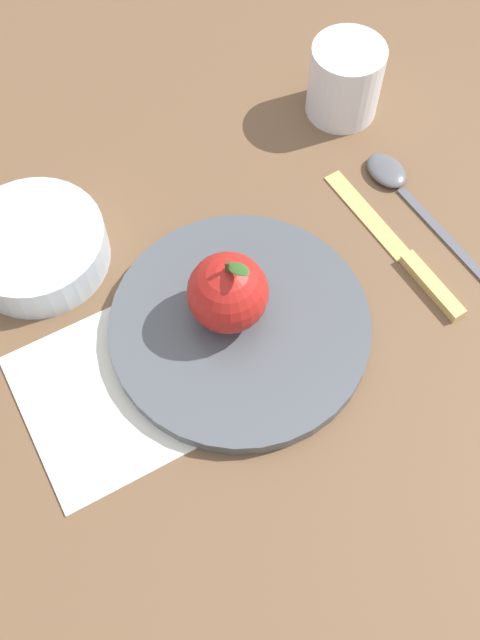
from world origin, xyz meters
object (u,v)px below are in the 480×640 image
(dinner_plate, at_px, (240,325))
(spoon, at_px, (400,186))
(apple, at_px, (228,293))
(knife, at_px, (404,255))
(linen_napkin, at_px, (95,401))
(cup, at_px, (345,78))
(side_bowl, at_px, (35,245))

(dinner_plate, height_order, spoon, dinner_plate)
(apple, bearing_deg, knife, 47.87)
(knife, xyz_separation_m, linen_napkin, (-0.19, -0.25, -0.00))
(knife, bearing_deg, spoon, 111.79)
(spoon, bearing_deg, cup, 140.86)
(dinner_plate, xyz_separation_m, linen_napkin, (-0.08, -0.12, -0.01))
(side_bowl, relative_size, linen_napkin, 0.85)
(cup, bearing_deg, spoon, -39.14)
(dinner_plate, distance_m, linen_napkin, 0.14)
(cup, xyz_separation_m, linen_napkin, (-0.07, -0.41, -0.04))
(side_bowl, height_order, spoon, side_bowl)
(dinner_plate, relative_size, linen_napkin, 1.48)
(spoon, xyz_separation_m, linen_napkin, (-0.16, -0.33, -0.00))
(dinner_plate, distance_m, knife, 0.18)
(spoon, height_order, linen_napkin, spoon)
(dinner_plate, height_order, knife, dinner_plate)
(dinner_plate, bearing_deg, linen_napkin, -125.70)
(apple, height_order, side_bowl, apple)
(apple, relative_size, cup, 1.07)
(spoon, bearing_deg, dinner_plate, -110.01)
(cup, relative_size, spoon, 0.47)
(cup, relative_size, knife, 0.45)
(apple, distance_m, linen_napkin, 0.15)
(linen_napkin, bearing_deg, knife, 52.95)
(side_bowl, xyz_separation_m, spoon, (0.28, 0.22, -0.02))
(dinner_plate, bearing_deg, spoon, 69.99)
(apple, xyz_separation_m, side_bowl, (-0.19, -0.01, -0.03))
(dinner_plate, distance_m, side_bowl, 0.21)
(spoon, relative_size, linen_napkin, 1.08)
(side_bowl, bearing_deg, dinner_plate, 2.99)
(dinner_plate, distance_m, apple, 0.04)
(spoon, bearing_deg, apple, -113.40)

